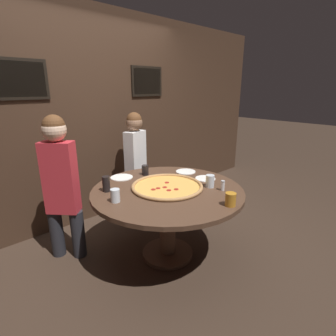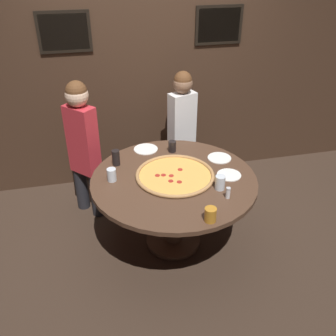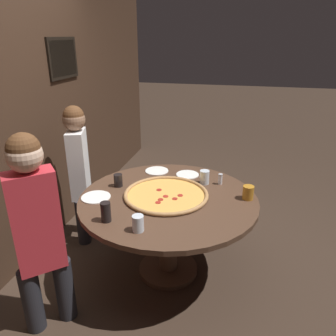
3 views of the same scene
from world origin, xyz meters
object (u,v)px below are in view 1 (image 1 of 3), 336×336
(giant_pizza, at_px, (167,186))
(condiment_shaker, at_px, (223,186))
(drink_cup_beside_pizza, at_px, (210,181))
(white_plate_near_front, at_px, (122,177))
(drink_cup_front_edge, at_px, (115,195))
(drink_cup_far_right, at_px, (145,170))
(white_plate_beside_cup, at_px, (186,172))
(white_plate_left_side, at_px, (205,179))
(diner_side_right, at_px, (61,181))
(dining_table, at_px, (168,202))
(drink_cup_far_left, at_px, (231,199))
(drink_cup_centre_back, at_px, (106,184))
(diner_side_left, at_px, (136,159))

(giant_pizza, height_order, condiment_shaker, condiment_shaker)
(drink_cup_beside_pizza, bearing_deg, white_plate_near_front, 120.40)
(drink_cup_front_edge, distance_m, drink_cup_far_right, 0.74)
(white_plate_beside_cup, bearing_deg, white_plate_left_side, -93.76)
(drink_cup_far_right, bearing_deg, diner_side_right, 165.18)
(drink_cup_front_edge, relative_size, white_plate_left_side, 0.54)
(drink_cup_front_edge, xyz_separation_m, condiment_shaker, (0.88, -0.47, -0.01))
(dining_table, height_order, drink_cup_far_left, drink_cup_far_left)
(drink_cup_beside_pizza, distance_m, drink_cup_far_left, 0.43)
(condiment_shaker, bearing_deg, white_plate_left_side, 67.17)
(drink_cup_far_right, height_order, condiment_shaker, drink_cup_far_right)
(drink_cup_beside_pizza, height_order, drink_cup_front_edge, drink_cup_beside_pizza)
(giant_pizza, bearing_deg, white_plate_left_side, -11.08)
(white_plate_near_front, height_order, diner_side_right, diner_side_right)
(dining_table, bearing_deg, white_plate_beside_cup, 25.06)
(drink_cup_centre_back, xyz_separation_m, diner_side_left, (0.79, 0.63, -0.03))
(white_plate_beside_cup, bearing_deg, condiment_shaker, -103.86)
(drink_cup_front_edge, xyz_separation_m, drink_cup_far_right, (0.63, 0.39, -0.00))
(drink_cup_beside_pizza, height_order, drink_cup_far_left, drink_cup_beside_pizza)
(dining_table, distance_m, drink_cup_far_left, 0.67)
(giant_pizza, distance_m, drink_cup_centre_back, 0.58)
(giant_pizza, height_order, drink_cup_far_right, drink_cup_far_right)
(giant_pizza, relative_size, diner_side_right, 0.48)
(drink_cup_beside_pizza, distance_m, white_plate_left_side, 0.24)
(dining_table, distance_m, condiment_shaker, 0.56)
(drink_cup_far_left, relative_size, white_plate_left_side, 0.52)
(drink_cup_far_left, height_order, drink_cup_far_right, same)
(dining_table, relative_size, diner_side_left, 1.05)
(condiment_shaker, relative_size, diner_side_left, 0.07)
(diner_side_left, bearing_deg, dining_table, 52.43)
(dining_table, relative_size, drink_cup_front_edge, 12.70)
(white_plate_beside_cup, height_order, diner_side_left, diner_side_left)
(drink_cup_centre_back, xyz_separation_m, diner_side_right, (-0.28, 0.36, 0.01))
(drink_cup_centre_back, relative_size, condiment_shaker, 1.51)
(white_plate_near_front, relative_size, diner_side_right, 0.16)
(drink_cup_centre_back, bearing_deg, drink_cup_front_edge, -104.24)
(drink_cup_beside_pizza, bearing_deg, drink_cup_far_left, -119.05)
(drink_cup_centre_back, bearing_deg, condiment_shaker, -41.72)
(drink_cup_far_right, xyz_separation_m, white_plate_beside_cup, (0.41, -0.24, -0.05))
(white_plate_beside_cup, bearing_deg, diner_side_left, 103.54)
(giant_pizza, relative_size, drink_cup_beside_pizza, 5.69)
(drink_cup_centre_back, distance_m, white_plate_near_front, 0.40)
(drink_cup_far_left, xyz_separation_m, drink_cup_centre_back, (-0.59, 0.97, 0.02))
(white_plate_left_side, xyz_separation_m, diner_side_right, (-1.23, 0.77, 0.08))
(drink_cup_front_edge, distance_m, diner_side_right, 0.65)
(drink_cup_far_left, bearing_deg, drink_cup_front_edge, 132.53)
(drink_cup_centre_back, relative_size, diner_side_left, 0.11)
(drink_cup_beside_pizza, bearing_deg, dining_table, 143.14)
(drink_cup_far_right, bearing_deg, white_plate_left_side, -54.53)
(condiment_shaker, bearing_deg, white_plate_near_front, 117.54)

